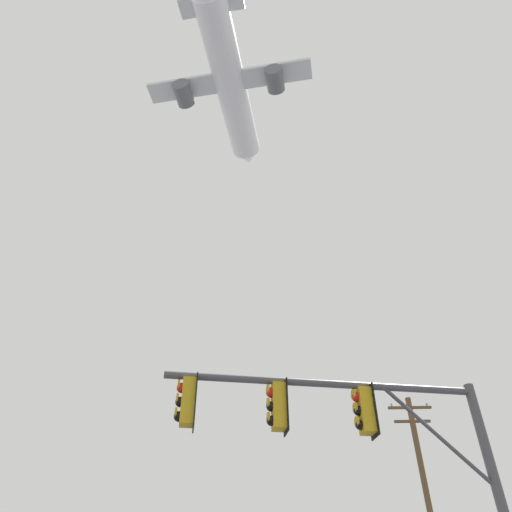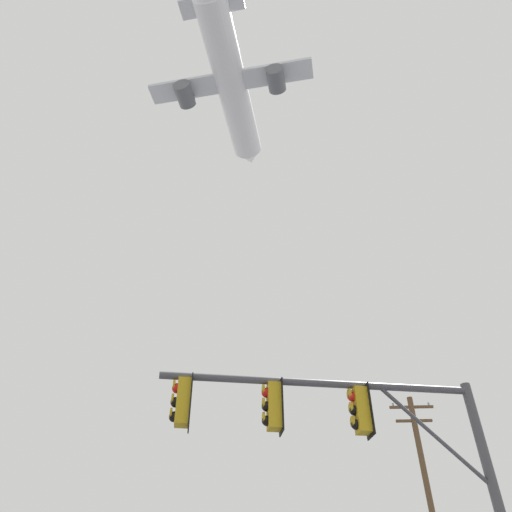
% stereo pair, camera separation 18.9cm
% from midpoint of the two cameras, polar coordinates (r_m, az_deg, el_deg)
% --- Properties ---
extents(signal_pole_near, '(6.46, 1.36, 5.81)m').
position_cam_midpoint_polar(signal_pole_near, '(10.10, 12.10, -20.66)').
color(signal_pole_near, '#4C4C51').
rests_on(signal_pole_near, ground).
extents(utility_pole, '(2.20, 0.28, 10.99)m').
position_cam_midpoint_polar(utility_pole, '(25.83, 20.33, -26.33)').
color(utility_pole, brown).
rests_on(utility_pole, ground).
extents(airplane, '(17.89, 23.16, 6.30)m').
position_cam_midpoint_polar(airplane, '(55.58, -2.86, 19.73)').
color(airplane, white).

